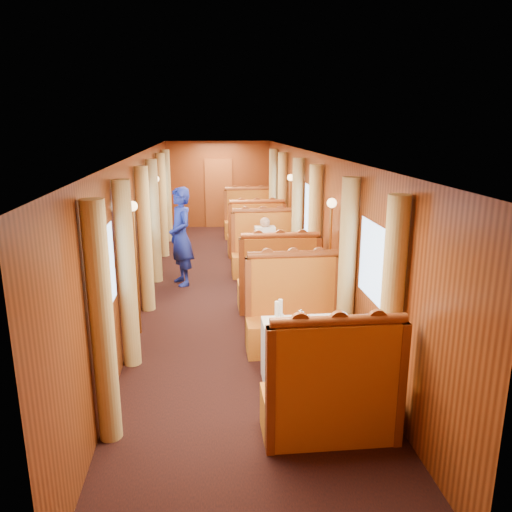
{
  "coord_description": "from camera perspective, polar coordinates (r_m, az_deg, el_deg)",
  "views": [
    {
      "loc": [
        -0.4,
        -8.69,
        2.98
      ],
      "look_at": [
        0.34,
        -1.47,
        1.05
      ],
      "focal_mm": 35.0,
      "sensor_mm": 36.0,
      "label": 1
    }
  ],
  "objects": [
    {
      "name": "fruit_plate",
      "position": [
        5.73,
        9.19,
        -7.97
      ],
      "size": [
        0.21,
        0.21,
        0.05
      ],
      "rotation": [
        0.0,
        0.0,
        -0.01
      ],
      "color": "white",
      "rests_on": "table_near"
    },
    {
      "name": "banquette_near_fwd",
      "position": [
        5.02,
        8.57,
        -15.85
      ],
      "size": [
        1.3,
        0.55,
        1.34
      ],
      "color": "#A73E12",
      "rests_on": "floor"
    },
    {
      "name": "banquette_mid_aft",
      "position": [
        10.1,
        0.89,
        0.23
      ],
      "size": [
        1.3,
        0.55,
        1.34
      ],
      "color": "#A73E12",
      "rests_on": "floor"
    },
    {
      "name": "window_right_far",
      "position": [
        12.42,
        2.96,
        7.8
      ],
      "size": [
        0.01,
        1.2,
        0.9
      ],
      "primitive_type": null,
      "rotation": [
        1.57,
        0.0,
        -1.57
      ],
      "color": "#88ADDC",
      "rests_on": "wall_right"
    },
    {
      "name": "curtain_left_mid_a",
      "position": [
        8.17,
        -12.59,
        1.77
      ],
      "size": [
        0.22,
        0.22,
        2.35
      ],
      "primitive_type": "cylinder",
      "color": "tan",
      "rests_on": "floor"
    },
    {
      "name": "curtain_left_far_a",
      "position": [
        11.59,
        -10.67,
        5.68
      ],
      "size": [
        0.22,
        0.22,
        2.35
      ],
      "primitive_type": "cylinder",
      "color": "tan",
      "rests_on": "floor"
    },
    {
      "name": "curtain_right_near_a",
      "position": [
        5.08,
        15.19,
        -6.43
      ],
      "size": [
        0.22,
        0.22,
        2.35
      ],
      "primitive_type": "cylinder",
      "color": "tan",
      "rests_on": "floor"
    },
    {
      "name": "window_right_mid",
      "position": [
        9.02,
        6.34,
        5.04
      ],
      "size": [
        0.01,
        1.2,
        0.9
      ],
      "primitive_type": null,
      "rotation": [
        1.57,
        0.0,
        -1.57
      ],
      "color": "#88ADDC",
      "rests_on": "wall_right"
    },
    {
      "name": "wall_far",
      "position": [
        14.79,
        -4.29,
        8.14
      ],
      "size": [
        3.0,
        0.01,
        2.5
      ],
      "primitive_type": null,
      "rotation": [
        1.57,
        0.0,
        0.0
      ],
      "color": "brown",
      "rests_on": "floor"
    },
    {
      "name": "curtain_right_far_b",
      "position": [
        13.21,
        1.97,
        7.04
      ],
      "size": [
        0.22,
        0.22,
        2.35
      ],
      "primitive_type": "cylinder",
      "color": "tan",
      "rests_on": "floor"
    },
    {
      "name": "banquette_far_fwd",
      "position": [
        11.52,
        0.04,
        2.07
      ],
      "size": [
        1.3,
        0.55,
        1.34
      ],
      "color": "#A73E12",
      "rests_on": "floor"
    },
    {
      "name": "wall_left",
      "position": [
        8.92,
        -12.83,
        3.35
      ],
      "size": [
        0.01,
        12.0,
        2.5
      ],
      "primitive_type": null,
      "rotation": [
        1.57,
        0.0,
        1.57
      ],
      "color": "brown",
      "rests_on": "floor"
    },
    {
      "name": "curtain_left_mid_b",
      "position": [
        9.68,
        -11.57,
        3.86
      ],
      "size": [
        0.22,
        0.22,
        2.35
      ],
      "primitive_type": "cylinder",
      "color": "tan",
      "rests_on": "floor"
    },
    {
      "name": "banquette_mid_fwd",
      "position": [
        8.17,
        2.56,
        -3.35
      ],
      "size": [
        1.3,
        0.55,
        1.34
      ],
      "color": "#A73E12",
      "rests_on": "floor"
    },
    {
      "name": "window_left_far",
      "position": [
        12.33,
        -10.94,
        7.5
      ],
      "size": [
        0.01,
        1.2,
        0.9
      ],
      "primitive_type": null,
      "rotation": [
        1.57,
        0.0,
        1.57
      ],
      "color": "#88ADDC",
      "rests_on": "wall_left"
    },
    {
      "name": "sconce_left_aft",
      "position": [
        10.6,
        -11.25,
        5.96
      ],
      "size": [
        0.14,
        0.14,
        1.95
      ],
      "color": "#BF8C3F",
      "rests_on": "floor"
    },
    {
      "name": "cup_outboard",
      "position": [
        5.83,
        2.8,
        -6.46
      ],
      "size": [
        0.08,
        0.08,
        0.26
      ],
      "rotation": [
        0.0,
        0.0,
        -0.17
      ],
      "color": "white",
      "rests_on": "table_near"
    },
    {
      "name": "curtain_right_mid_a",
      "position": [
        8.3,
        6.69,
        2.24
      ],
      "size": [
        0.22,
        0.22,
        2.35
      ],
      "primitive_type": "cylinder",
      "color": "tan",
      "rests_on": "floor"
    },
    {
      "name": "tea_tray",
      "position": [
        5.7,
        5.56,
        -8.09
      ],
      "size": [
        0.35,
        0.28,
        0.01
      ],
      "primitive_type": "cube",
      "rotation": [
        0.0,
        0.0,
        0.06
      ],
      "color": "silver",
      "rests_on": "table_near"
    },
    {
      "name": "curtain_right_far_a",
      "position": [
        11.68,
        3.01,
        5.99
      ],
      "size": [
        0.22,
        0.22,
        2.35
      ],
      "primitive_type": "cylinder",
      "color": "tan",
      "rests_on": "floor"
    },
    {
      "name": "wall_near",
      "position": [
        3.22,
        2.34,
        -17.59
      ],
      "size": [
        3.0,
        0.01,
        2.5
      ],
      "primitive_type": null,
      "rotation": [
        -1.57,
        0.0,
        0.0
      ],
      "color": "brown",
      "rests_on": "floor"
    },
    {
      "name": "table_mid",
      "position": [
        9.14,
        1.63,
        -1.66
      ],
      "size": [
        1.05,
        0.72,
        0.75
      ],
      "primitive_type": "cube",
      "color": "white",
      "rests_on": "floor"
    },
    {
      "name": "passenger",
      "position": [
        9.81,
        1.04,
        1.72
      ],
      "size": [
        0.4,
        0.44,
        0.76
      ],
      "color": "beige",
      "rests_on": "banquette_mid_aft"
    },
    {
      "name": "doorway_far",
      "position": [
        14.79,
        -4.27,
        7.16
      ],
      "size": [
        0.8,
        0.04,
        2.0
      ],
      "primitive_type": "cube",
      "color": "brown",
      "rests_on": "floor"
    },
    {
      "name": "curtain_left_near_b",
      "position": [
        6.31,
        -14.53,
        -2.21
      ],
      "size": [
        0.22,
        0.22,
        2.35
      ],
      "primitive_type": "cylinder",
      "color": "tan",
      "rests_on": "floor"
    },
    {
      "name": "banquette_far_aft",
      "position": [
        13.49,
        -0.85,
        3.97
      ],
      "size": [
        1.3,
        0.55,
        1.34
      ],
      "color": "#A73E12",
      "rests_on": "floor"
    },
    {
      "name": "curtain_right_mid_b",
      "position": [
        9.8,
        4.74,
        4.24
      ],
      "size": [
        0.22,
        0.22,
        2.35
      ],
      "primitive_type": "cylinder",
      "color": "tan",
      "rests_on": "floor"
    },
    {
      "name": "steward",
      "position": [
        9.45,
        -8.59,
        2.2
      ],
      "size": [
        0.66,
        0.79,
        1.86
      ],
      "primitive_type": "imported",
      "rotation": [
        0.0,
        0.0,
        -1.19
      ],
      "color": "navy",
      "rests_on": "floor"
    },
    {
      "name": "window_left_mid",
      "position": [
        8.88,
        -12.81,
        4.62
      ],
      "size": [
        0.01,
        1.2,
        0.9
      ],
      "primitive_type": null,
      "rotation": [
        1.57,
        0.0,
        1.57
      ],
      "color": "#88ADDC",
      "rests_on": "wall_left"
    },
    {
      "name": "curtain_left_near_a",
      "position": [
        4.86,
        -17.18,
        -7.59
      ],
      "size": [
        0.22,
        0.22,
        2.35
      ],
      "primitive_type": "cylinder",
      "color": "tan",
      "rests_on": "floor"
    },
    {
      "name": "rose_vase_far",
      "position": [
        12.39,
        -0.39,
        5.36
      ],
      "size": [
        0.06,
        0.06,
        0.36
      ],
      "rotation": [
        0.0,
        0.0,
        0.41
      ],
      "color": "silver",
      "rests_on": "table_far"
    },
    {
      "name": "sconce_left_fore",
      "position": [
        7.19,
        -13.69,
        1.65
      ],
      "size": [
        0.14,
        0.14,
        1.95
      ],
      "color": "#BF8C3F",
      "rests_on": "floor"
    },
    {
      "name": "rose_vase_mid",
      "position": [
        8.97,
        1.82,
        1.66
      ],
      "size": [
        0.06,
        0.06,
        0.36
      ],
      "rotation": [
        0.0,
        0.0,
        0.22
      ],
      "color": "silver",
      "rests_on": "table_mid"
    },
    {
      "name": "ceiling",
      "position": [
        8.71,
        -3.27,
        11.72
      ],
      "size": [
        3.0,
        12.0,
        0.01
      ],
      "primitive_type": null,
      "rotation": [
        3.14,
        0.0,
        0.0
      ],
      "color": "silver",
      "rests_on": "wall_left"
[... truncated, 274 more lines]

